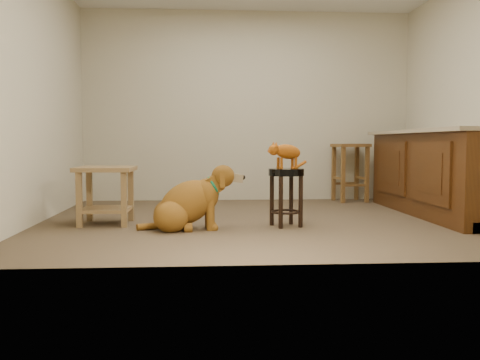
{
  "coord_description": "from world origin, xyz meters",
  "views": [
    {
      "loc": [
        -0.61,
        -5.41,
        0.8
      ],
      "look_at": [
        -0.27,
        -0.46,
        0.45
      ],
      "focal_mm": 40.0,
      "sensor_mm": 36.0,
      "label": 1
    }
  ],
  "objects": [
    {
      "name": "golden_retriever",
      "position": [
        -0.75,
        -0.53,
        0.24
      ],
      "size": [
        1.0,
        0.51,
        0.63
      ],
      "rotation": [
        0.0,
        0.0,
        0.08
      ],
      "color": "brown",
      "rests_on": "ground"
    },
    {
      "name": "side_table",
      "position": [
        -1.56,
        -0.14,
        0.37
      ],
      "size": [
        0.55,
        0.55,
        0.56
      ],
      "rotation": [
        0.0,
        0.0,
        -0.02
      ],
      "color": "olive",
      "rests_on": "ground"
    },
    {
      "name": "cabinet_run",
      "position": [
        1.94,
        0.3,
        0.44
      ],
      "size": [
        0.7,
        2.56,
        0.94
      ],
      "color": "#43230C",
      "rests_on": "ground"
    },
    {
      "name": "wood_stool",
      "position": [
        1.37,
        1.7,
        0.41
      ],
      "size": [
        0.47,
        0.47,
        0.78
      ],
      "rotation": [
        0.0,
        0.0,
        0.13
      ],
      "color": "brown",
      "rests_on": "ground"
    },
    {
      "name": "tabby_kitten",
      "position": [
        0.16,
        -0.4,
        0.7
      ],
      "size": [
        0.41,
        0.26,
        0.28
      ],
      "rotation": [
        0.0,
        0.0,
        0.29
      ],
      "color": "#AA5211",
      "rests_on": "padded_stool"
    },
    {
      "name": "floor",
      "position": [
        0.0,
        0.0,
        0.0
      ],
      "size": [
        4.5,
        4.0,
        0.01
      ],
      "primitive_type": "cube",
      "color": "#4E3E2B",
      "rests_on": "ground"
    },
    {
      "name": "room_shell",
      "position": [
        0.0,
        0.0,
        1.68
      ],
      "size": [
        4.54,
        4.04,
        2.62
      ],
      "color": "#C1B99B",
      "rests_on": "ground"
    },
    {
      "name": "padded_stool",
      "position": [
        0.17,
        -0.4,
        0.39
      ],
      "size": [
        0.35,
        0.35,
        0.55
      ],
      "rotation": [
        0.0,
        0.0,
        0.29
      ],
      "color": "black",
      "rests_on": "ground"
    }
  ]
}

